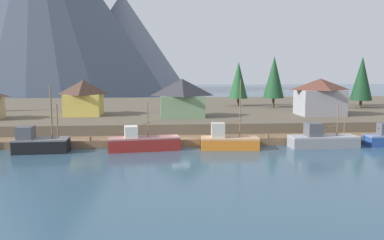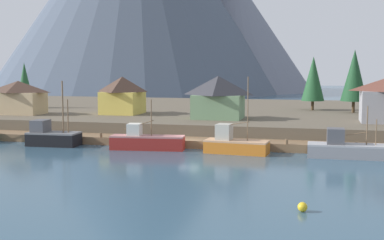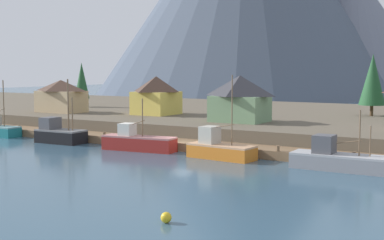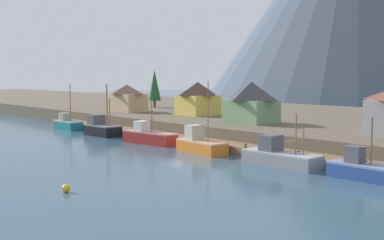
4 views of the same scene
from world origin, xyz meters
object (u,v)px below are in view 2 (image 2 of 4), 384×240
object	(u,v)px
channel_buoy	(303,207)
house_tan	(19,97)
house_green	(218,97)
house_yellow	(122,95)
fishing_boat_orange	(235,144)
conifer_near_left	(25,81)
conifer_back_left	(354,75)
fishing_boat_black	(52,137)
fishing_boat_red	(146,141)
fishing_boat_grey	(347,149)
conifer_mid_left	(313,79)

from	to	relation	value
channel_buoy	house_tan	bearing A→B (deg)	141.14
house_green	house_yellow	xyz separation A→B (m)	(-16.75, 3.91, -0.13)
fishing_boat_orange	house_green	distance (m)	16.61
house_green	conifer_near_left	size ratio (longest dim) A/B	0.89
house_green	conifer_back_left	bearing A→B (deg)	37.38
fishing_boat_black	fishing_boat_red	xyz separation A→B (m)	(12.96, -0.02, -0.14)
fishing_boat_orange	house_tan	bearing A→B (deg)	164.18
fishing_boat_orange	fishing_boat_grey	bearing A→B (deg)	5.47
fishing_boat_orange	house_green	bearing A→B (deg)	113.36
fishing_boat_red	house_yellow	bearing A→B (deg)	112.36
fishing_boat_grey	conifer_near_left	world-z (taller)	conifer_near_left
fishing_boat_grey	conifer_near_left	xyz separation A→B (m)	(-56.85, 25.77, 6.49)
conifer_near_left	channel_buoy	world-z (taller)	conifer_near_left
house_yellow	channel_buoy	distance (m)	52.56
fishing_boat_black	conifer_near_left	bearing A→B (deg)	125.26
conifer_near_left	channel_buoy	bearing A→B (deg)	-42.97
fishing_boat_orange	house_green	world-z (taller)	fishing_boat_orange
fishing_boat_red	channel_buoy	world-z (taller)	fishing_boat_red
fishing_boat_black	conifer_back_left	size ratio (longest dim) A/B	0.80
fishing_boat_grey	channel_buoy	xyz separation A→B (m)	(-3.96, -23.49, -0.68)
fishing_boat_black	conifer_mid_left	bearing A→B (deg)	44.08
fishing_boat_black	house_yellow	bearing A→B (deg)	80.90
conifer_back_left	conifer_near_left	bearing A→B (deg)	-175.60
fishing_boat_black	conifer_back_left	bearing A→B (deg)	35.54
fishing_boat_black	channel_buoy	world-z (taller)	fishing_boat_black
fishing_boat_black	fishing_boat_grey	bearing A→B (deg)	-2.20
conifer_mid_left	conifer_back_left	xyz separation A→B (m)	(6.75, -3.58, 0.66)
fishing_boat_black	house_green	world-z (taller)	house_green
fishing_boat_black	conifer_back_left	world-z (taller)	conifer_back_left
fishing_boat_red	fishing_boat_orange	size ratio (longest dim) A/B	1.03
house_green	house_yellow	world-z (taller)	house_green
fishing_boat_black	house_tan	world-z (taller)	fishing_boat_black
fishing_boat_black	conifer_back_left	distance (m)	50.10
fishing_boat_red	fishing_boat_grey	size ratio (longest dim) A/B	1.02
fishing_boat_red	conifer_back_left	size ratio (longest dim) A/B	0.88
fishing_boat_red	house_tan	xyz separation A→B (m)	(-26.95, 14.42, 4.22)
house_green	conifer_mid_left	xyz separation A→B (m)	(13.32, 18.91, 2.33)
fishing_boat_black	channel_buoy	size ratio (longest dim) A/B	12.02
fishing_boat_orange	conifer_back_left	xyz separation A→B (m)	(15.02, 30.45, 7.67)
fishing_boat_red	conifer_near_left	bearing A→B (deg)	134.83
house_tan	house_yellow	xyz separation A→B (m)	(16.22, 4.66, 0.35)
fishing_boat_red	house_yellow	xyz separation A→B (m)	(-10.73, 19.08, 4.57)
house_yellow	conifer_back_left	xyz separation A→B (m)	(36.81, 11.42, 3.13)
fishing_boat_black	fishing_boat_orange	bearing A→B (deg)	-2.38
fishing_boat_grey	channel_buoy	world-z (taller)	fishing_boat_grey
conifer_back_left	channel_buoy	size ratio (longest dim) A/B	15.09
fishing_boat_grey	house_green	distance (m)	23.78
house_yellow	channel_buoy	xyz separation A→B (m)	(30.62, -42.40, -5.27)
fishing_boat_red	conifer_mid_left	size ratio (longest dim) A/B	0.98
house_yellow	conifer_near_left	distance (m)	23.38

